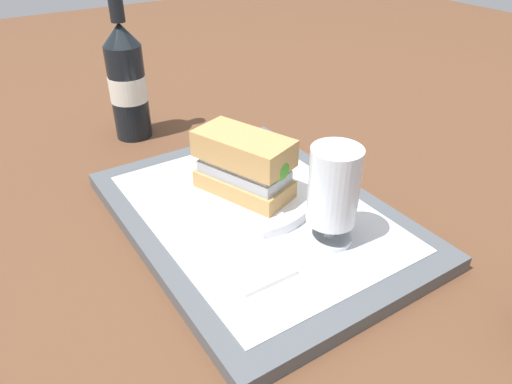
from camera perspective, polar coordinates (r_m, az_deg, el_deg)
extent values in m
plane|color=brown|center=(0.66, 0.00, -3.67)|extent=(3.00, 3.00, 0.00)
cube|color=#4C5156|center=(0.65, 0.00, -2.96)|extent=(0.44, 0.32, 0.02)
cube|color=silver|center=(0.65, 0.00, -2.20)|extent=(0.38, 0.27, 0.00)
cylinder|color=white|center=(0.67, -1.41, -0.43)|extent=(0.19, 0.19, 0.01)
cube|color=tan|center=(0.66, -1.43, 0.97)|extent=(0.14, 0.10, 0.02)
cube|color=#9EA3A8|center=(0.65, -1.45, 2.49)|extent=(0.13, 0.09, 0.02)
cube|color=silver|center=(0.64, -1.47, 3.42)|extent=(0.12, 0.09, 0.01)
sphere|color=#47932D|center=(0.61, 2.28, 2.86)|extent=(0.04, 0.04, 0.04)
cube|color=tan|center=(0.63, -1.49, 5.17)|extent=(0.14, 0.10, 0.04)
cylinder|color=silver|center=(0.60, 8.58, -5.32)|extent=(0.06, 0.06, 0.01)
cylinder|color=silver|center=(0.59, 8.69, -4.17)|extent=(0.01, 0.01, 0.02)
cylinder|color=silver|center=(0.56, 9.19, 0.73)|extent=(0.06, 0.06, 0.09)
cylinder|color=gold|center=(0.58, 8.93, -1.85)|extent=(0.06, 0.06, 0.03)
cylinder|color=white|center=(0.56, 9.11, -0.01)|extent=(0.05, 0.05, 0.01)
cube|color=white|center=(0.56, -0.69, -8.19)|extent=(0.09, 0.07, 0.01)
cylinder|color=black|center=(0.89, -14.79, 11.27)|extent=(0.06, 0.06, 0.17)
cylinder|color=silver|center=(0.89, -14.86, 11.76)|extent=(0.07, 0.07, 0.05)
cone|color=black|center=(0.87, -15.75, 17.53)|extent=(0.06, 0.06, 0.04)
cylinder|color=black|center=(0.86, -16.23, 20.52)|extent=(0.02, 0.02, 0.05)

